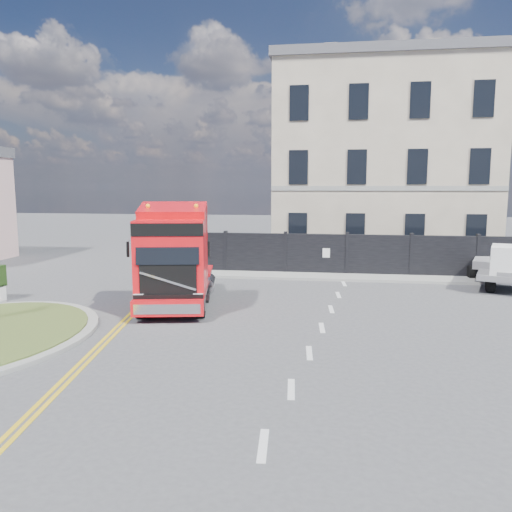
# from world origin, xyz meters

# --- Properties ---
(ground) EXTENTS (120.00, 120.00, 0.00)m
(ground) POSITION_xyz_m (0.00, 0.00, 0.00)
(ground) COLOR #424244
(ground) RESTS_ON ground
(hoarding_fence) EXTENTS (18.80, 0.25, 2.00)m
(hoarding_fence) POSITION_xyz_m (6.55, 9.00, 1.00)
(hoarding_fence) COLOR black
(hoarding_fence) RESTS_ON ground
(georgian_building) EXTENTS (12.30, 10.30, 12.80)m
(georgian_building) POSITION_xyz_m (6.00, 16.50, 5.77)
(georgian_building) COLOR beige
(georgian_building) RESTS_ON ground
(pavement_far) EXTENTS (20.00, 1.60, 0.12)m
(pavement_far) POSITION_xyz_m (6.00, 8.10, 0.06)
(pavement_far) COLOR gray
(pavement_far) RESTS_ON ground
(truck) EXTENTS (3.33, 6.35, 3.62)m
(truck) POSITION_xyz_m (-2.24, 1.39, 1.62)
(truck) COLOR black
(truck) RESTS_ON ground
(flatbed_pickup) EXTENTS (3.21, 5.02, 1.92)m
(flatbed_pickup) POSITION_xyz_m (10.57, 6.32, 1.03)
(flatbed_pickup) COLOR slate
(flatbed_pickup) RESTS_ON ground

